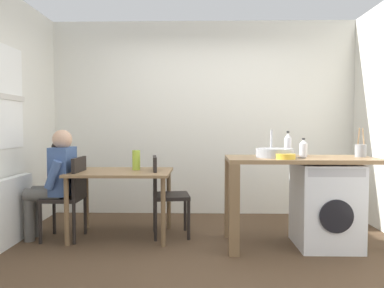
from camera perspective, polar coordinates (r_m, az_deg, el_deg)
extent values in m
plane|color=#4C3826|center=(3.64, 1.84, -17.07)|extent=(5.46, 5.46, 0.00)
cube|color=silver|center=(5.18, 1.69, 4.03)|extent=(4.60, 0.10, 2.70)
cube|color=white|center=(4.27, -27.78, 6.67)|extent=(0.01, 0.90, 1.10)
cube|color=beige|center=(4.27, -27.68, 6.68)|extent=(0.02, 0.96, 0.06)
cube|color=white|center=(4.31, -26.52, -9.37)|extent=(0.10, 0.80, 0.70)
cube|color=olive|center=(4.14, -11.00, -4.36)|extent=(1.10, 0.76, 0.03)
cylinder|color=brown|center=(4.03, -19.04, -9.99)|extent=(0.05, 0.05, 0.71)
cylinder|color=brown|center=(3.81, -4.54, -10.60)|extent=(0.05, 0.05, 0.71)
cylinder|color=brown|center=(4.65, -16.18, -8.27)|extent=(0.05, 0.05, 0.71)
cylinder|color=brown|center=(4.45, -3.66, -8.65)|extent=(0.05, 0.05, 0.71)
cube|color=black|center=(4.27, -19.50, -8.00)|extent=(0.40, 0.40, 0.04)
cube|color=black|center=(4.17, -17.23, -5.08)|extent=(0.04, 0.38, 0.45)
cylinder|color=black|center=(4.22, -22.67, -11.29)|extent=(0.04, 0.04, 0.45)
cylinder|color=black|center=(4.54, -20.76, -10.26)|extent=(0.04, 0.04, 0.45)
cylinder|color=black|center=(4.09, -17.98, -11.67)|extent=(0.04, 0.04, 0.45)
cylinder|color=black|center=(4.42, -16.38, -10.56)|extent=(0.04, 0.04, 0.45)
cube|color=black|center=(4.16, -3.31, -8.13)|extent=(0.45, 0.45, 0.04)
cube|color=black|center=(4.11, -5.83, -5.08)|extent=(0.09, 0.38, 0.45)
cylinder|color=black|center=(4.39, -1.08, -10.53)|extent=(0.04, 0.04, 0.45)
cylinder|color=black|center=(4.05, -0.53, -11.70)|extent=(0.04, 0.04, 0.45)
cylinder|color=black|center=(4.37, -5.86, -10.61)|extent=(0.04, 0.04, 0.45)
cylinder|color=black|center=(4.02, -5.74, -11.80)|extent=(0.04, 0.04, 0.45)
cylinder|color=#595651|center=(4.37, -24.12, -10.85)|extent=(0.11, 0.11, 0.45)
cylinder|color=#595651|center=(4.53, -23.11, -10.36)|extent=(0.11, 0.11, 0.45)
cylinder|color=#595651|center=(4.25, -22.24, -7.41)|extent=(0.40, 0.14, 0.14)
cylinder|color=#595651|center=(4.41, -21.28, -7.03)|extent=(0.40, 0.14, 0.14)
cube|color=#3F598C|center=(4.22, -19.56, -3.99)|extent=(0.20, 0.34, 0.52)
cylinder|color=#3F598C|center=(4.04, -20.91, -4.52)|extent=(0.19, 0.09, 0.31)
cylinder|color=#3F598C|center=(4.43, -18.81, -3.86)|extent=(0.19, 0.09, 0.31)
sphere|color=tan|center=(4.20, -19.64, 0.69)|extent=(0.21, 0.21, 0.21)
sphere|color=black|center=(4.22, -20.38, -0.44)|extent=(0.12, 0.12, 0.12)
cube|color=olive|center=(3.89, 16.59, -2.30)|extent=(1.50, 0.68, 0.04)
cube|color=brown|center=(3.55, 6.61, -10.20)|extent=(0.10, 0.10, 0.88)
cube|color=brown|center=(4.11, 5.86, -8.40)|extent=(0.10, 0.10, 0.88)
cube|color=silver|center=(4.03, 20.14, -8.93)|extent=(0.60, 0.60, 0.86)
cylinder|color=black|center=(3.76, 21.66, -10.48)|extent=(0.32, 0.02, 0.32)
cube|color=#B2B2B7|center=(3.69, 21.73, -4.20)|extent=(0.54, 0.01, 0.08)
cylinder|color=#9EA0A5|center=(3.82, 12.80, -1.36)|extent=(0.38, 0.38, 0.09)
cylinder|color=#B2B2B7|center=(3.99, 12.30, 0.18)|extent=(0.02, 0.02, 0.28)
cylinder|color=silver|center=(4.08, 14.77, -0.41)|extent=(0.07, 0.07, 0.19)
cone|color=silver|center=(4.08, 14.79, 1.31)|extent=(0.07, 0.07, 0.05)
cylinder|color=#262626|center=(4.08, 14.79, 1.83)|extent=(0.03, 0.03, 0.02)
cylinder|color=silver|center=(3.97, 17.04, -0.90)|extent=(0.08, 0.08, 0.14)
cone|color=silver|center=(3.96, 17.06, 0.38)|extent=(0.07, 0.07, 0.04)
cylinder|color=#262626|center=(3.96, 17.06, 0.77)|extent=(0.03, 0.03, 0.02)
cylinder|color=gold|center=(3.64, 14.46, -1.88)|extent=(0.19, 0.19, 0.05)
cylinder|color=olive|center=(3.64, 14.46, -1.68)|extent=(0.15, 0.15, 0.03)
cylinder|color=gray|center=(4.14, 24.87, -0.96)|extent=(0.11, 0.11, 0.13)
cylinder|color=#99724C|center=(4.13, 24.63, 1.05)|extent=(0.01, 0.04, 0.18)
cylinder|color=#99724C|center=(4.13, 25.24, 1.04)|extent=(0.01, 0.05, 0.18)
cylinder|color=#A8C63D|center=(4.20, -8.72, -2.50)|extent=(0.09, 0.09, 0.22)
cube|color=#B2B2B7|center=(3.77, 16.26, -2.08)|extent=(0.15, 0.06, 0.01)
cube|color=#262628|center=(3.77, 16.26, -2.08)|extent=(0.15, 0.06, 0.01)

